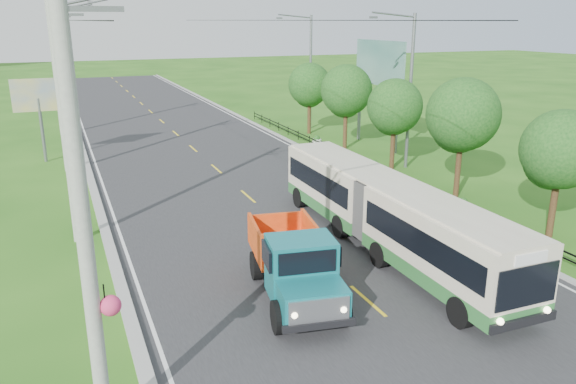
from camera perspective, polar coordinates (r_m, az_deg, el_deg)
ground at (r=18.46m, az=8.09°, el=-10.91°), size 240.00×240.00×0.00m
road at (r=36.03m, az=-8.14°, el=3.09°), size 14.00×120.00×0.02m
curb_left at (r=35.01m, az=-19.62°, el=1.95°), size 0.40×120.00×0.15m
curb_right at (r=38.35m, az=2.27°, el=4.16°), size 0.30×120.00×0.10m
edge_line_left at (r=35.05m, az=-18.71°, el=1.97°), size 0.12×120.00×0.00m
edge_line_right at (r=38.15m, az=1.58°, el=4.06°), size 0.12×120.00×0.00m
centre_dash at (r=18.45m, az=8.09°, el=-10.85°), size 0.12×2.20×0.00m
railing_right at (r=33.50m, az=7.89°, el=2.55°), size 0.04×40.00×0.60m
pole_nearest at (r=11.54m, az=-19.86°, el=-2.56°), size 3.51×0.44×10.00m
pole_near at (r=23.20m, az=-21.73°, el=7.15°), size 3.51×0.32×10.00m
pole_mid at (r=35.11m, az=-22.29°, el=10.08°), size 3.51×0.32×10.00m
pole_far at (r=47.06m, az=-22.57°, el=11.52°), size 3.51×0.32×10.00m
tree_second at (r=24.94m, az=25.82°, el=3.58°), size 3.18×3.26×5.30m
tree_third at (r=29.09m, az=17.22°, el=7.17°), size 3.60×3.62×6.00m
tree_fourth at (r=33.93m, az=10.73°, el=8.26°), size 3.24×3.31×5.40m
tree_fifth at (r=39.01m, az=5.92°, el=9.98°), size 3.48×3.52×5.80m
tree_back at (r=44.36m, az=2.19°, el=10.65°), size 3.30×3.36×5.50m
streetlight_mid at (r=34.08m, az=12.11°, el=10.46°), size 3.02×0.20×9.07m
streetlight_far at (r=46.25m, az=2.13°, el=12.46°), size 3.02×0.20×9.07m
planter_near at (r=27.57m, az=17.32°, el=-1.31°), size 0.64×0.64×0.67m
planter_mid at (r=33.80m, az=8.76°, el=2.61°), size 0.64×0.64×0.67m
planter_far at (r=40.67m, az=2.95°, el=5.24°), size 0.64×0.64×0.67m
billboard_left at (r=38.24m, az=-24.03°, el=8.49°), size 3.00×0.20×5.20m
billboard_right at (r=39.95m, az=9.24°, el=12.17°), size 0.24×6.00×7.30m
bus at (r=21.85m, az=9.98°, el=-1.74°), size 2.46×14.36×2.77m
dump_truck at (r=17.90m, az=0.69°, el=-6.92°), size 2.98×5.87×2.36m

